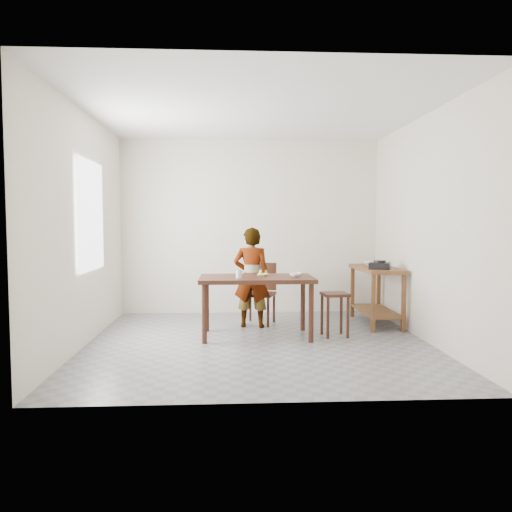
{
  "coord_description": "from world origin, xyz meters",
  "views": [
    {
      "loc": [
        -0.35,
        -5.82,
        1.41
      ],
      "look_at": [
        0.0,
        0.4,
        1.0
      ],
      "focal_mm": 35.0,
      "sensor_mm": 36.0,
      "label": 1
    }
  ],
  "objects": [
    {
      "name": "wall_left",
      "position": [
        -2.02,
        0.0,
        1.35
      ],
      "size": [
        0.04,
        4.0,
        2.7
      ],
      "primitive_type": "cube",
      "color": "silver",
      "rests_on": "ground"
    },
    {
      "name": "dining_chair",
      "position": [
        0.08,
        1.09,
        0.42
      ],
      "size": [
        0.52,
        0.52,
        0.85
      ],
      "primitive_type": null,
      "rotation": [
        0.0,
        0.0,
        -0.32
      ],
      "color": "#381C11",
      "rests_on": "floor"
    },
    {
      "name": "glass_tumbler",
      "position": [
        -0.22,
        0.18,
        0.8
      ],
      "size": [
        0.08,
        0.08,
        0.09
      ],
      "primitive_type": "cylinder",
      "rotation": [
        0.0,
        0.0,
        -0.12
      ],
      "color": "silver",
      "rests_on": "dining_table"
    },
    {
      "name": "gas_burner",
      "position": [
        1.67,
        0.71,
        0.84
      ],
      "size": [
        0.34,
        0.34,
        0.09
      ],
      "primitive_type": "cube",
      "rotation": [
        0.0,
        0.0,
        -0.39
      ],
      "color": "black",
      "rests_on": "prep_counter"
    },
    {
      "name": "ceiling",
      "position": [
        0.0,
        0.0,
        2.72
      ],
      "size": [
        4.0,
        4.0,
        0.04
      ],
      "primitive_type": "cube",
      "color": "white",
      "rests_on": "wall_back"
    },
    {
      "name": "child",
      "position": [
        -0.03,
        0.88,
        0.68
      ],
      "size": [
        0.54,
        0.4,
        1.35
      ],
      "primitive_type": "imported",
      "rotation": [
        0.0,
        0.0,
        2.98
      ],
      "color": "white",
      "rests_on": "floor"
    },
    {
      "name": "banana",
      "position": [
        0.08,
        0.35,
        0.78
      ],
      "size": [
        0.17,
        0.13,
        0.05
      ],
      "primitive_type": null,
      "rotation": [
        0.0,
        0.0,
        -0.16
      ],
      "color": "#FFD55F",
      "rests_on": "dining_table"
    },
    {
      "name": "wall_right",
      "position": [
        2.02,
        0.0,
        1.35
      ],
      "size": [
        0.04,
        4.0,
        2.7
      ],
      "primitive_type": "cube",
      "color": "silver",
      "rests_on": "ground"
    },
    {
      "name": "wall_back",
      "position": [
        0.0,
        2.02,
        1.35
      ],
      "size": [
        4.0,
        0.04,
        2.7
      ],
      "primitive_type": "cube",
      "color": "silver",
      "rests_on": "ground"
    },
    {
      "name": "wall_front",
      "position": [
        0.0,
        -2.02,
        1.35
      ],
      "size": [
        4.0,
        0.04,
        2.7
      ],
      "primitive_type": "cube",
      "color": "silver",
      "rests_on": "ground"
    },
    {
      "name": "serving_bowl",
      "position": [
        1.7,
        1.22,
        0.83
      ],
      "size": [
        0.27,
        0.27,
        0.06
      ],
      "primitive_type": "imported",
      "rotation": [
        0.0,
        0.0,
        0.2
      ],
      "color": "white",
      "rests_on": "prep_counter"
    },
    {
      "name": "prep_counter",
      "position": [
        1.72,
        1.0,
        0.4
      ],
      "size": [
        0.5,
        1.2,
        0.8
      ],
      "primitive_type": null,
      "color": "brown",
      "rests_on": "floor"
    },
    {
      "name": "window_pane",
      "position": [
        -1.97,
        0.2,
        1.5
      ],
      "size": [
        0.02,
        1.1,
        1.3
      ],
      "primitive_type": "cube",
      "color": "white",
      "rests_on": "wall_left"
    },
    {
      "name": "dining_table",
      "position": [
        0.0,
        0.3,
        0.38
      ],
      "size": [
        1.4,
        0.8,
        0.75
      ],
      "primitive_type": null,
      "color": "#381C11",
      "rests_on": "floor"
    },
    {
      "name": "small_bowl",
      "position": [
        0.48,
        0.27,
        0.77
      ],
      "size": [
        0.17,
        0.17,
        0.05
      ],
      "primitive_type": "imported",
      "rotation": [
        0.0,
        0.0,
        -0.2
      ],
      "color": "white",
      "rests_on": "dining_table"
    },
    {
      "name": "stool",
      "position": [
        0.98,
        0.26,
        0.27
      ],
      "size": [
        0.34,
        0.34,
        0.55
      ],
      "primitive_type": null,
      "rotation": [
        0.0,
        0.0,
        0.1
      ],
      "color": "#381C11",
      "rests_on": "floor"
    },
    {
      "name": "floor",
      "position": [
        0.0,
        0.0,
        -0.02
      ],
      "size": [
        4.0,
        4.0,
        0.04
      ],
      "primitive_type": "cube",
      "color": "slate",
      "rests_on": "ground"
    }
  ]
}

